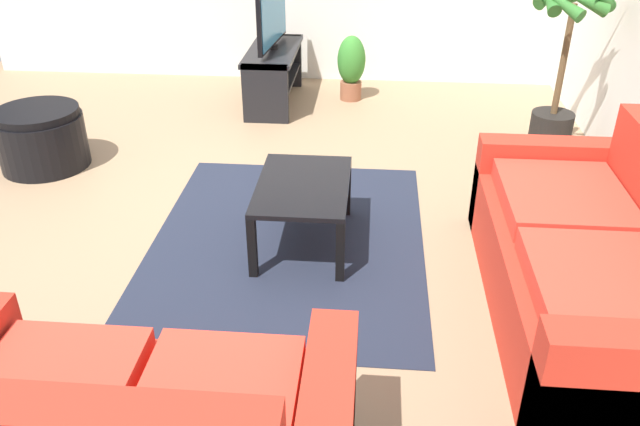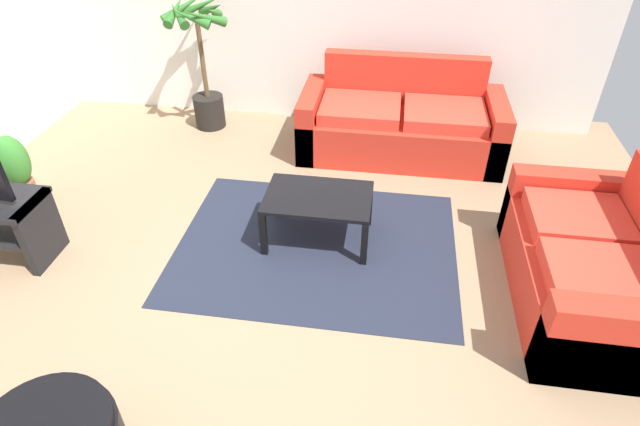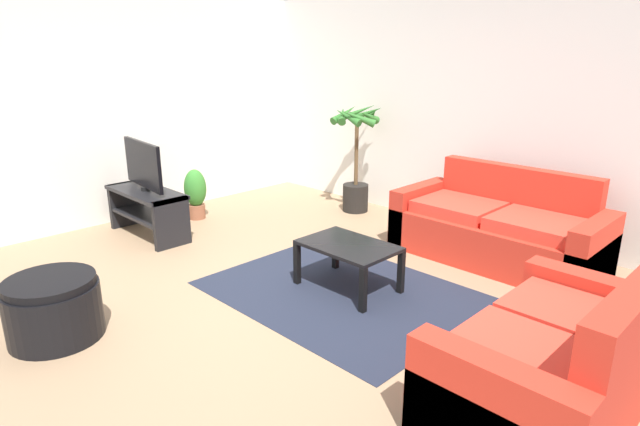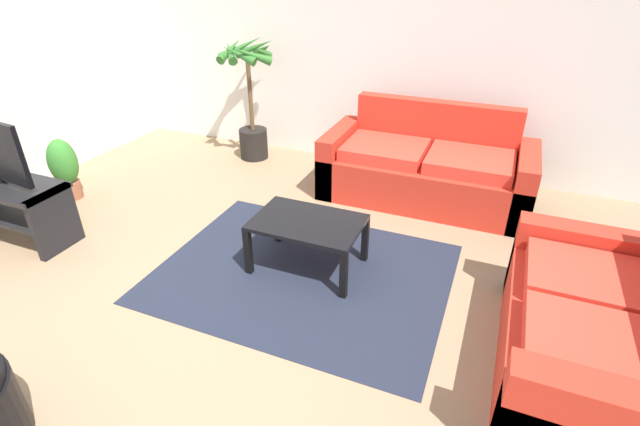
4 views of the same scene
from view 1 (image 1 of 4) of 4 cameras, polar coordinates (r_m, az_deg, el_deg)
The scene contains 9 objects.
ground_plane at distance 4.52m, azimuth -10.22°, elevation 0.16°, with size 6.60×6.60×0.00m, color #937556.
couch_main at distance 3.60m, azimuth 22.83°, elevation -4.51°, with size 1.99×0.90×0.90m.
tv_stand at distance 6.33m, azimuth -4.10°, elevation 12.58°, with size 1.10×0.45×0.53m.
tv at distance 6.21m, azimuth -4.23°, elevation 16.78°, with size 0.90×0.13×0.55m.
coffee_table at distance 3.92m, azimuth -1.50°, elevation 1.82°, with size 0.82×0.55×0.42m.
area_rug at distance 4.11m, azimuth -2.82°, elevation -2.47°, with size 2.20×1.70×0.01m, color #1E2333.
potted_palm at distance 5.39m, azimuth 20.51°, elevation 11.48°, with size 0.75×0.76×1.38m.
potted_plant_small at distance 6.42m, azimuth 2.77°, elevation 12.80°, with size 0.27×0.27×0.62m.
ottoman at distance 5.44m, azimuth -23.27°, elevation 6.06°, with size 0.66×0.66×0.46m.
Camera 1 is at (3.79, 1.13, 2.18)m, focal length 36.41 mm.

